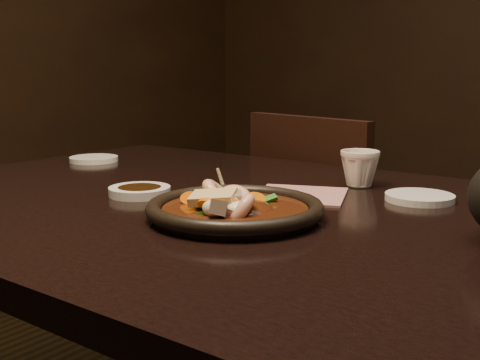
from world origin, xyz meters
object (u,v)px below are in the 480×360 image
Objects in this scene: chair at (333,258)px; plate at (235,210)px; table at (295,258)px; tea_cup at (360,167)px.

plate is at bearing 117.65° from chair.
table is at bearing 60.82° from plate.
chair is 11.41× the size of tea_cup.
chair reaches higher than table.
tea_cup is at bearing 83.27° from plate.
chair reaches higher than plate.
plate reaches higher than table.
plate is 3.59× the size of tea_cup.
tea_cup is (0.04, 0.34, 0.02)m from plate.
table is 0.69m from chair.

